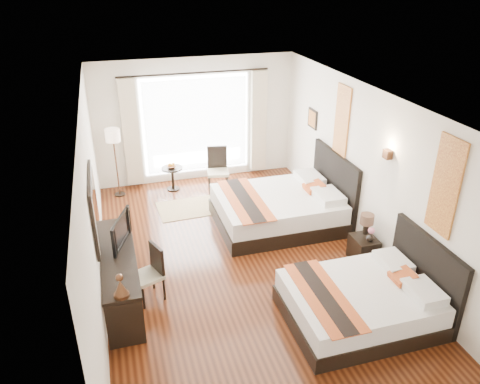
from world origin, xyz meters
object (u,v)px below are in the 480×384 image
object	(u,v)px
bed_far	(282,207)
nightstand	(363,249)
console_desk	(121,275)
fruit_bowl	(172,167)
television	(116,230)
window_chair	(218,178)
vase	(371,234)
table_lamp	(367,221)
bed_near	(365,301)
desk_chair	(149,283)
floor_lamp	(113,140)
side_table	(173,179)

from	to	relation	value
bed_far	nightstand	world-z (taller)	bed_far
console_desk	fruit_bowl	distance (m)	3.75
television	window_chair	size ratio (longest dim) A/B	0.80
window_chair	vase	bearing A→B (deg)	36.67
table_lamp	bed_near	bearing A→B (deg)	-118.98
vase	desk_chair	distance (m)	3.63
vase	nightstand	bearing A→B (deg)	108.17
television	floor_lamp	size ratio (longest dim) A/B	0.53
nightstand	television	world-z (taller)	television
vase	side_table	distance (m)	4.67
bed_far	desk_chair	world-z (taller)	bed_far
nightstand	side_table	bearing A→B (deg)	125.65
side_table	desk_chair	bearing A→B (deg)	-104.11
bed_far	vase	bearing A→B (deg)	-62.14
bed_far	table_lamp	distance (m)	1.83
desk_chair	floor_lamp	xyz separation A→B (m)	(-0.24, 3.74, 1.01)
console_desk	desk_chair	world-z (taller)	desk_chair
console_desk	desk_chair	xyz separation A→B (m)	(0.40, -0.16, -0.11)
nightstand	floor_lamp	xyz separation A→B (m)	(-3.83, 3.75, 1.05)
bed_far	window_chair	distance (m)	1.95
side_table	vase	bearing A→B (deg)	-54.76
bed_far	fruit_bowl	size ratio (longest dim) A/B	11.80
table_lamp	television	size ratio (longest dim) A/B	0.45
nightstand	bed_far	bearing A→B (deg)	118.44
side_table	fruit_bowl	distance (m)	0.29
console_desk	side_table	xyz separation A→B (m)	(1.33, 3.53, -0.11)
vase	fruit_bowl	size ratio (longest dim) A/B	0.69
nightstand	window_chair	world-z (taller)	window_chair
vase	floor_lamp	size ratio (longest dim) A/B	0.09
bed_near	window_chair	xyz separation A→B (m)	(-0.98, 4.65, 0.00)
vase	television	size ratio (longest dim) A/B	0.17
table_lamp	television	xyz separation A→B (m)	(-3.99, 0.41, 0.24)
bed_near	window_chair	bearing A→B (deg)	101.95
television	console_desk	bearing A→B (deg)	-163.39
bed_far	table_lamp	bearing A→B (deg)	-60.04
floor_lamp	side_table	world-z (taller)	floor_lamp
desk_chair	fruit_bowl	xyz separation A→B (m)	(0.92, 3.67, 0.29)
fruit_bowl	bed_near	bearing A→B (deg)	-68.60
table_lamp	window_chair	bearing A→B (deg)	117.61
fruit_bowl	floor_lamp	bearing A→B (deg)	176.57
bed_far	side_table	world-z (taller)	bed_far
floor_lamp	bed_far	bearing A→B (deg)	-35.99
console_desk	fruit_bowl	world-z (taller)	console_desk
console_desk	side_table	size ratio (longest dim) A/B	4.15
television	window_chair	bearing A→B (deg)	-17.50
side_table	window_chair	world-z (taller)	window_chair
television	desk_chair	world-z (taller)	television
television	desk_chair	distance (m)	0.93
bed_near	side_table	distance (m)	5.36
nightstand	television	size ratio (longest dim) A/B	0.58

